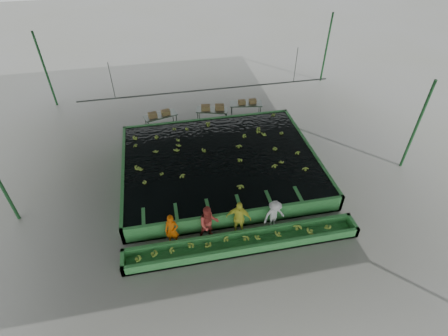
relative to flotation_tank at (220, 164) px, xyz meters
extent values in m
plane|color=slate|center=(0.00, -1.50, -0.45)|extent=(80.00, 80.00, 0.00)
cube|color=slate|center=(0.00, -1.50, 4.55)|extent=(20.00, 22.00, 0.04)
cube|color=black|center=(0.00, 0.00, 0.40)|extent=(9.70, 7.70, 0.00)
cylinder|color=#59605B|center=(0.00, 3.50, 2.55)|extent=(0.08, 0.08, 14.00)
cylinder|color=#59605B|center=(-5.00, 3.50, 3.55)|extent=(0.04, 0.04, 2.00)
cylinder|color=#59605B|center=(5.00, 3.50, 3.55)|extent=(0.04, 0.04, 2.00)
imported|color=#CF5206|center=(-2.87, -4.30, 0.35)|extent=(0.66, 0.51, 1.60)
imported|color=#B43C34|center=(-1.33, -4.30, 0.44)|extent=(0.88, 0.70, 1.78)
imported|color=#E2E63F|center=(-0.04, -4.30, 0.46)|extent=(1.16, 0.80, 1.83)
imported|color=silver|center=(1.56, -4.30, 0.32)|extent=(1.09, 0.77, 1.54)
camera|label=1|loc=(-2.63, -14.03, 11.53)|focal=28.00mm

